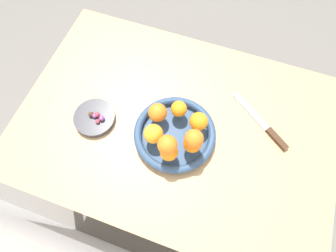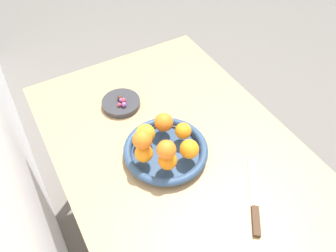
% 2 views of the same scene
% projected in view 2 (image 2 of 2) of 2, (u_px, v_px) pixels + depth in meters
% --- Properties ---
extents(ground_plane, '(6.00, 6.00, 0.00)m').
position_uv_depth(ground_plane, '(174.00, 237.00, 1.65)').
color(ground_plane, slate).
extents(dining_table, '(1.10, 0.76, 0.74)m').
position_uv_depth(dining_table, '(176.00, 162.00, 1.16)').
color(dining_table, tan).
rests_on(dining_table, ground_plane).
extents(fruit_bowl, '(0.27, 0.27, 0.04)m').
position_uv_depth(fruit_bowl, '(166.00, 151.00, 1.06)').
color(fruit_bowl, navy).
rests_on(fruit_bowl, dining_table).
extents(candy_dish, '(0.14, 0.14, 0.02)m').
position_uv_depth(candy_dish, '(121.00, 103.00, 1.22)').
color(candy_dish, '#333338').
rests_on(candy_dish, dining_table).
extents(orange_0, '(0.06, 0.06, 0.06)m').
position_uv_depth(orange_0, '(168.00, 160.00, 0.97)').
color(orange_0, orange).
rests_on(orange_0, fruit_bowl).
extents(orange_1, '(0.06, 0.06, 0.06)m').
position_uv_depth(orange_1, '(189.00, 149.00, 1.00)').
color(orange_1, orange).
rests_on(orange_1, fruit_bowl).
extents(orange_2, '(0.05, 0.05, 0.05)m').
position_uv_depth(orange_2, '(184.00, 132.00, 1.05)').
color(orange_2, orange).
rests_on(orange_2, fruit_bowl).
extents(orange_3, '(0.06, 0.06, 0.06)m').
position_uv_depth(orange_3, '(164.00, 122.00, 1.07)').
color(orange_3, orange).
rests_on(orange_3, fruit_bowl).
extents(orange_4, '(0.06, 0.06, 0.06)m').
position_uv_depth(orange_4, '(145.00, 134.00, 1.04)').
color(orange_4, orange).
rests_on(orange_4, fruit_bowl).
extents(orange_5, '(0.06, 0.06, 0.06)m').
position_uv_depth(orange_5, '(144.00, 153.00, 0.99)').
color(orange_5, orange).
rests_on(orange_5, fruit_bowl).
extents(orange_6, '(0.06, 0.06, 0.06)m').
position_uv_depth(orange_6, '(142.00, 140.00, 0.95)').
color(orange_6, orange).
rests_on(orange_6, orange_5).
extents(orange_7, '(0.06, 0.06, 0.06)m').
position_uv_depth(orange_7, '(166.00, 150.00, 0.93)').
color(orange_7, orange).
rests_on(orange_7, orange_0).
extents(candy_ball_0, '(0.02, 0.02, 0.02)m').
position_uv_depth(candy_ball_0, '(121.00, 100.00, 1.20)').
color(candy_ball_0, '#8C4C99').
rests_on(candy_ball_0, candy_dish).
extents(candy_ball_1, '(0.02, 0.02, 0.02)m').
position_uv_depth(candy_ball_1, '(123.00, 100.00, 1.20)').
color(candy_ball_1, '#C6384C').
rests_on(candy_ball_1, candy_dish).
extents(candy_ball_2, '(0.02, 0.02, 0.02)m').
position_uv_depth(candy_ball_2, '(124.00, 105.00, 1.18)').
color(candy_ball_2, '#8C4C99').
rests_on(candy_ball_2, candy_dish).
extents(candy_ball_3, '(0.01, 0.01, 0.01)m').
position_uv_depth(candy_ball_3, '(119.00, 105.00, 1.19)').
color(candy_ball_3, '#C6384C').
rests_on(candy_ball_3, candy_dish).
extents(candy_ball_4, '(0.02, 0.02, 0.02)m').
position_uv_depth(candy_ball_4, '(120.00, 98.00, 1.21)').
color(candy_ball_4, '#472819').
rests_on(candy_ball_4, candy_dish).
extents(knife, '(0.22, 0.17, 0.01)m').
position_uv_depth(knife, '(254.00, 202.00, 0.95)').
color(knife, '#3F2819').
rests_on(knife, dining_table).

